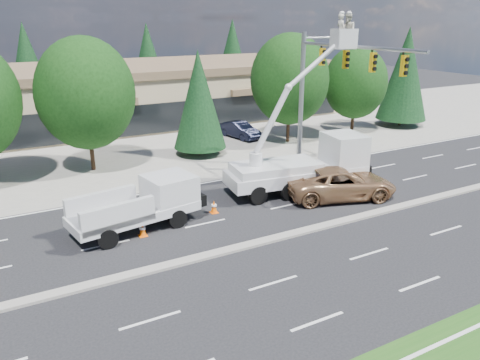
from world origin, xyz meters
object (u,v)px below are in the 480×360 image
bucket_truck (310,155)px  minivan (340,183)px  signal_mast (323,81)px  utility_pickup (143,209)px

bucket_truck → minivan: size_ratio=1.61×
bucket_truck → minivan: bucket_truck is taller
signal_mast → minivan: (-1.68, -4.24, -5.18)m
minivan → bucket_truck: bearing=38.7°
signal_mast → bucket_truck: (-2.43, -2.25, -3.88)m
signal_mast → utility_pickup: (-12.85, -2.77, -5.08)m
signal_mast → bucket_truck: size_ratio=1.00×
signal_mast → minivan: 6.90m
signal_mast → minivan: signal_mast is taller
signal_mast → bucket_truck: bearing=-137.2°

